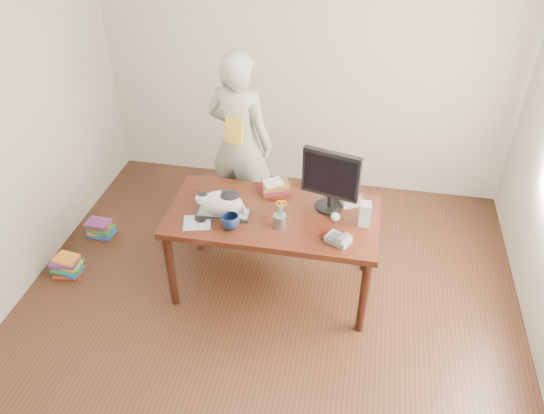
{
  "coord_description": "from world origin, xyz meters",
  "views": [
    {
      "loc": [
        0.6,
        -2.54,
        3.18
      ],
      "look_at": [
        0.0,
        0.55,
        0.85
      ],
      "focal_mm": 35.0,
      "sensor_mm": 36.0,
      "label": 1
    }
  ],
  "objects": [
    {
      "name": "desk",
      "position": [
        0.0,
        0.68,
        0.6
      ],
      "size": [
        1.6,
        0.8,
        0.75
      ],
      "color": "black",
      "rests_on": "ground"
    },
    {
      "name": "pen_cup",
      "position": [
        0.08,
        0.46,
        0.82
      ],
      "size": [
        0.11,
        0.11,
        0.24
      ],
      "rotation": [
        0.0,
        0.0,
        0.21
      ],
      "color": "gray",
      "rests_on": "desk"
    },
    {
      "name": "person",
      "position": [
        -0.47,
        1.46,
        0.84
      ],
      "size": [
        0.69,
        0.54,
        1.68
      ],
      "primitive_type": "imported",
      "rotation": [
        0.0,
        0.0,
        2.89
      ],
      "color": "beige",
      "rests_on": "ground"
    },
    {
      "name": "baseball",
      "position": [
        0.47,
        0.61,
        0.78
      ],
      "size": [
        0.07,
        0.07,
        0.07
      ],
      "rotation": [
        0.0,
        0.0,
        0.43
      ],
      "color": "beige",
      "rests_on": "desk"
    },
    {
      "name": "phone",
      "position": [
        0.52,
        0.37,
        0.78
      ],
      "size": [
        0.2,
        0.18,
        0.08
      ],
      "rotation": [
        0.0,
        0.0,
        -0.46
      ],
      "color": "slate",
      "rests_on": "desk"
    },
    {
      "name": "book_stack",
      "position": [
        -0.05,
        0.91,
        0.79
      ],
      "size": [
        0.28,
        0.26,
        0.09
      ],
      "rotation": [
        0.0,
        0.0,
        0.43
      ],
      "color": "#4C141A",
      "rests_on": "desk"
    },
    {
      "name": "room",
      "position": [
        0.0,
        0.0,
        1.35
      ],
      "size": [
        4.5,
        4.5,
        4.5
      ],
      "color": "black",
      "rests_on": "ground"
    },
    {
      "name": "book_pile_b",
      "position": [
        -1.72,
        0.95,
        0.07
      ],
      "size": [
        0.26,
        0.2,
        0.15
      ],
      "color": "#1B4EA4",
      "rests_on": "ground"
    },
    {
      "name": "cat",
      "position": [
        -0.38,
        0.51,
        0.87
      ],
      "size": [
        0.39,
        0.21,
        0.22
      ],
      "rotation": [
        0.0,
        0.0,
        0.05
      ],
      "color": "silver",
      "rests_on": "keyboard"
    },
    {
      "name": "monitor",
      "position": [
        0.4,
        0.75,
        1.03
      ],
      "size": [
        0.44,
        0.26,
        0.5
      ],
      "rotation": [
        0.0,
        0.0,
        -0.25
      ],
      "color": "black",
      "rests_on": "desk"
    },
    {
      "name": "calculator",
      "position": [
        0.54,
        0.88,
        0.78
      ],
      "size": [
        0.25,
        0.27,
        0.07
      ],
      "rotation": [
        0.0,
        0.0,
        0.49
      ],
      "color": "slate",
      "rests_on": "desk"
    },
    {
      "name": "book_pile_a",
      "position": [
        -1.75,
        0.4,
        0.09
      ],
      "size": [
        0.27,
        0.22,
        0.18
      ],
      "color": "#B03419",
      "rests_on": "ground"
    },
    {
      "name": "held_book",
      "position": [
        -0.47,
        1.29,
        1.05
      ],
      "size": [
        0.18,
        0.13,
        0.22
      ],
      "rotation": [
        0.0,
        0.0,
        -0.25
      ],
      "color": "gold",
      "rests_on": "person"
    },
    {
      "name": "mousepad",
      "position": [
        -0.53,
        0.38,
        0.75
      ],
      "size": [
        0.24,
        0.23,
        0.0
      ],
      "rotation": [
        0.0,
        0.0,
        0.26
      ],
      "color": "silver",
      "rests_on": "desk"
    },
    {
      "name": "coffee_mug",
      "position": [
        -0.28,
        0.38,
        0.8
      ],
      "size": [
        0.19,
        0.19,
        0.11
      ],
      "primitive_type": "imported",
      "rotation": [
        0.0,
        0.0,
        0.82
      ],
      "color": "black",
      "rests_on": "desk"
    },
    {
      "name": "mouse",
      "position": [
        -0.51,
        0.4,
        0.77
      ],
      "size": [
        0.1,
        0.08,
        0.04
      ],
      "rotation": [
        0.0,
        0.0,
        0.26
      ],
      "color": "black",
      "rests_on": "mousepad"
    },
    {
      "name": "keyboard",
      "position": [
        -0.37,
        0.52,
        0.76
      ],
      "size": [
        0.41,
        0.17,
        0.02
      ],
      "rotation": [
        0.0,
        0.0,
        0.05
      ],
      "color": "black",
      "rests_on": "desk"
    },
    {
      "name": "speaker",
      "position": [
        0.68,
        0.61,
        0.84
      ],
      "size": [
        0.09,
        0.1,
        0.18
      ],
      "rotation": [
        0.0,
        0.0,
        0.08
      ],
      "color": "#9C9C9E",
      "rests_on": "desk"
    }
  ]
}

